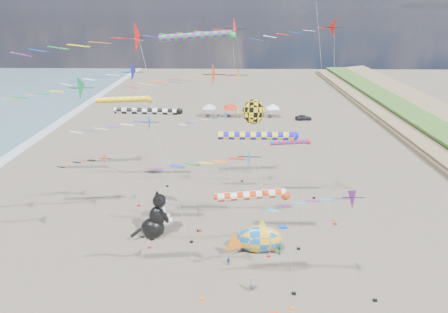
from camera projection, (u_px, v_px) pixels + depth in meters
name	position (u px, v px, depth m)	size (l,w,h in m)	color
delta_kite_0	(323.00, 30.00, 34.40)	(10.77, 2.22, 23.69)	red
delta_kite_1	(352.00, 204.00, 27.47)	(9.24, 1.99, 11.40)	#741993
delta_kite_2	(147.00, 124.00, 35.89)	(11.77, 2.03, 14.67)	blue
delta_kite_3	(79.00, 89.00, 31.44)	(11.58, 2.44, 19.02)	#0F903C
delta_kite_4	(250.00, 159.00, 24.94)	(9.40, 1.81, 15.67)	blue
delta_kite_5	(238.00, 76.00, 41.59)	(11.94, 2.57, 18.27)	#FFA818
delta_kite_6	(199.00, 76.00, 32.45)	(11.22, 2.29, 19.86)	#FF400A
delta_kite_7	(118.00, 42.00, 22.87)	(12.75, 2.40, 23.74)	red
delta_kite_9	(225.00, 30.00, 41.43)	(17.21, 3.08, 23.55)	#F82035
delta_kite_10	(97.00, 160.00, 43.79)	(9.65, 1.84, 7.96)	#FF4D1F
delta_kite_11	(220.00, 117.00, 48.86)	(8.76, 1.91, 11.39)	#0D8AE3
delta_kite_12	(130.00, 78.00, 32.01)	(10.97, 2.05, 19.75)	#1418B4
windsock_0	(151.00, 112.00, 35.48)	(8.22, 0.68, 14.95)	black
windsock_1	(200.00, 36.00, 41.55)	(10.46, 0.82, 21.60)	#1B9441
windsock_2	(292.00, 143.00, 45.00)	(6.64, 0.62, 8.60)	red
windsock_3	(126.00, 100.00, 46.29)	(8.76, 0.82, 13.45)	#F0AF14
windsock_4	(260.00, 136.00, 32.98)	(8.93, 0.84, 13.59)	#1713C2
windsock_5	(254.00, 196.00, 28.11)	(7.46, 0.76, 10.81)	red
angelfish_kite	(251.00, 113.00, 35.59)	(3.74, 3.02, 15.82)	yellow
cat_inflatable	(154.00, 215.00, 39.30)	(4.10, 2.05, 5.53)	black
fish_inflatable	(259.00, 239.00, 37.29)	(6.58, 3.35, 4.11)	#1263B5
person_adult	(252.00, 285.00, 32.21)	(0.58, 0.38, 1.58)	gray
child_green	(279.00, 251.00, 37.00)	(0.57, 0.45, 1.18)	#1D8638
child_blue	(228.00, 261.00, 35.63)	(0.56, 0.23, 0.96)	#26439C
kite_bag_0	(266.00, 240.00, 39.35)	(0.90, 0.44, 0.30)	black
kite_bag_3	(283.00, 227.00, 41.70)	(0.90, 0.44, 0.30)	#124AB7
tent_row	(241.00, 104.00, 82.20)	(19.20, 4.20, 3.80)	silver
parked_car	(303.00, 117.00, 81.11)	(1.51, 3.75, 1.28)	#26262D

